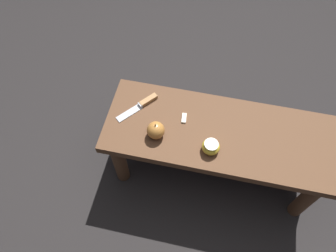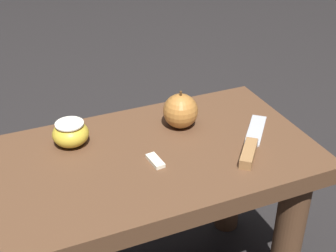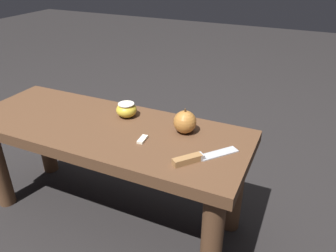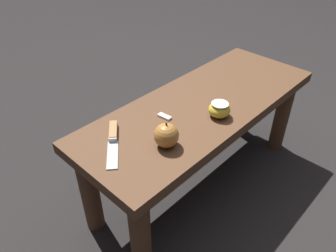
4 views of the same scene
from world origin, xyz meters
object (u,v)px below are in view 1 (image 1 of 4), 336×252
knife (143,104)px  apple_whole (156,130)px  apple_cut (211,147)px  wooden_bench (218,140)px

knife → apple_whole: apple_whole is taller
apple_whole → apple_cut: size_ratio=1.15×
knife → apple_cut: size_ratio=2.39×
wooden_bench → apple_whole: 0.30m
wooden_bench → apple_cut: 0.15m
apple_whole → apple_cut: bearing=-5.3°
apple_whole → apple_cut: 0.24m
wooden_bench → apple_cut: size_ratio=13.41×
wooden_bench → knife: bearing=169.5°
wooden_bench → apple_whole: apple_whole is taller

